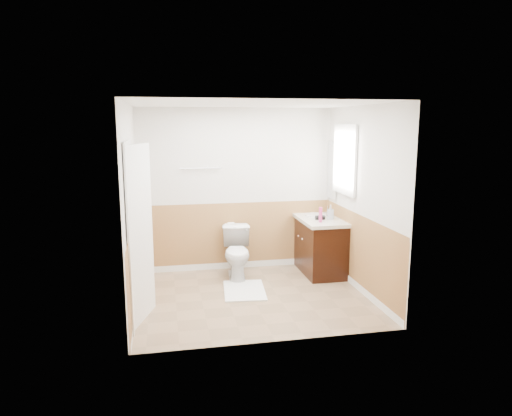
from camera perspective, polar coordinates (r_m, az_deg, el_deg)
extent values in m
plane|color=#8C7051|center=(6.26, -0.46, -10.85)|extent=(3.00, 3.00, 0.00)
plane|color=white|center=(5.84, -0.50, 12.66)|extent=(3.00, 3.00, 0.00)
plane|color=silver|center=(7.19, -2.42, 2.24)|extent=(3.00, 0.00, 3.00)
plane|color=silver|center=(4.68, 2.51, -2.19)|extent=(3.00, 0.00, 3.00)
plane|color=silver|center=(5.84, -15.09, -0.02)|extent=(0.00, 3.00, 3.00)
plane|color=silver|center=(6.38, 12.89, 0.93)|extent=(0.00, 3.00, 3.00)
plane|color=#AA7E44|center=(7.32, -2.36, -3.60)|extent=(3.00, 0.00, 3.00)
plane|color=#AA7E44|center=(4.91, 2.40, -10.74)|extent=(3.00, 0.00, 3.00)
plane|color=#AA7E44|center=(6.02, -14.64, -7.06)|extent=(0.00, 2.60, 2.60)
plane|color=#AA7E44|center=(6.53, 12.53, -5.58)|extent=(0.00, 2.60, 2.60)
imported|color=white|center=(6.92, -2.32, -5.52)|extent=(0.49, 0.77, 0.75)
cube|color=white|center=(6.46, -1.44, -10.07)|extent=(0.63, 0.85, 0.02)
cube|color=black|center=(7.24, 7.73, -4.66)|extent=(0.55, 1.10, 0.80)
sphere|color=silver|center=(7.02, 5.70, -3.83)|extent=(0.03, 0.03, 0.03)
sphere|color=#B5B6BC|center=(7.21, 5.24, -3.45)|extent=(0.03, 0.03, 0.03)
cube|color=beige|center=(7.14, 7.73, -1.37)|extent=(0.60, 1.15, 0.05)
cylinder|color=silver|center=(7.28, 7.43, -0.86)|extent=(0.36, 0.36, 0.02)
cylinder|color=#B8B7BE|center=(7.32, 8.78, -0.35)|extent=(0.02, 0.02, 0.14)
cylinder|color=#C43276|center=(6.79, 7.92, -0.83)|extent=(0.05, 0.05, 0.22)
imported|color=#99A2AC|center=(7.04, 9.11, -0.50)|extent=(0.12, 0.12, 0.21)
cylinder|color=black|center=(6.97, 7.86, -1.17)|extent=(0.14, 0.07, 0.07)
cylinder|color=black|center=(7.00, 7.51, -1.35)|extent=(0.03, 0.03, 0.07)
cube|color=silver|center=(7.34, 9.31, 4.63)|extent=(0.02, 0.35, 0.90)
cube|color=white|center=(6.84, 10.82, 5.86)|extent=(0.04, 0.80, 1.00)
cube|color=white|center=(6.85, 10.94, 5.86)|extent=(0.01, 0.70, 0.90)
cube|color=white|center=(5.44, -14.22, -3.21)|extent=(0.29, 0.78, 2.04)
cube|color=white|center=(5.44, -15.03, -3.13)|extent=(0.02, 0.92, 2.10)
sphere|color=silver|center=(5.77, -13.44, -3.11)|extent=(0.06, 0.06, 0.06)
cylinder|color=silver|center=(7.04, -6.82, 4.86)|extent=(0.62, 0.02, 0.02)
cylinder|color=silver|center=(7.21, -3.08, -2.20)|extent=(0.14, 0.02, 0.02)
cylinder|color=white|center=(7.21, -3.08, -2.20)|extent=(0.10, 0.11, 0.11)
cube|color=white|center=(7.23, -3.07, -3.05)|extent=(0.10, 0.01, 0.16)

